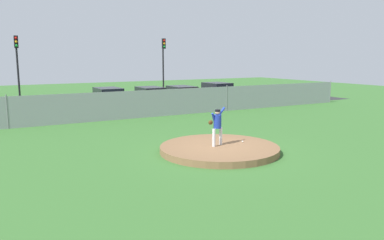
{
  "coord_description": "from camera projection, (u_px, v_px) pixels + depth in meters",
  "views": [
    {
      "loc": [
        -8.41,
        -12.69,
        3.86
      ],
      "look_at": [
        -0.24,
        1.87,
        1.09
      ],
      "focal_mm": 35.45,
      "sensor_mm": 36.0,
      "label": 1
    }
  ],
  "objects": [
    {
      "name": "chainlink_fence",
      "position": [
        133.0,
        105.0,
        24.07
      ],
      "size": [
        36.15,
        0.07,
        1.87
      ],
      "color": "gray",
      "rests_on": "ground_plane"
    },
    {
      "name": "ground_plane",
      "position": [
        159.0,
        129.0,
        20.77
      ],
      "size": [
        80.0,
        80.0,
        0.0
      ],
      "primitive_type": "plane",
      "color": "#386B2D"
    },
    {
      "name": "pitchers_mound",
      "position": [
        219.0,
        149.0,
        15.59
      ],
      "size": [
        4.9,
        4.9,
        0.27
      ],
      "primitive_type": "cylinder",
      "color": "brown",
      "rests_on": "ground_plane"
    },
    {
      "name": "parked_car_navy",
      "position": [
        217.0,
        93.0,
        32.18
      ],
      "size": [
        2.06,
        4.27,
        1.75
      ],
      "color": "#161E4C",
      "rests_on": "ground_plane"
    },
    {
      "name": "parked_car_teal",
      "position": [
        108.0,
        100.0,
        27.72
      ],
      "size": [
        1.87,
        4.35,
        1.67
      ],
      "color": "#146066",
      "rests_on": "ground_plane"
    },
    {
      "name": "parked_car_red",
      "position": [
        182.0,
        96.0,
        30.77
      ],
      "size": [
        1.94,
        4.54,
        1.57
      ],
      "color": "#A81919",
      "rests_on": "ground_plane"
    },
    {
      "name": "traffic_light_near",
      "position": [
        17.0,
        60.0,
        27.96
      ],
      "size": [
        0.28,
        0.46,
        5.43
      ],
      "color": "black",
      "rests_on": "ground_plane"
    },
    {
      "name": "pitcher_youth",
      "position": [
        217.0,
        124.0,
        15.48
      ],
      "size": [
        0.82,
        0.32,
        1.58
      ],
      "color": "silver",
      "rests_on": "pitchers_mound"
    },
    {
      "name": "asphalt_strip",
      "position": [
        112.0,
        110.0,
        28.09
      ],
      "size": [
        44.0,
        7.0,
        0.01
      ],
      "primitive_type": "cube",
      "color": "#2B2B2D",
      "rests_on": "ground_plane"
    },
    {
      "name": "parked_car_champagne",
      "position": [
        150.0,
        98.0,
        29.52
      ],
      "size": [
        1.9,
        4.31,
        1.59
      ],
      "color": "tan",
      "rests_on": "ground_plane"
    },
    {
      "name": "traffic_cone_orange",
      "position": [
        37.0,
        114.0,
        24.41
      ],
      "size": [
        0.4,
        0.4,
        0.55
      ],
      "color": "orange",
      "rests_on": "asphalt_strip"
    },
    {
      "name": "baseball",
      "position": [
        243.0,
        142.0,
        16.18
      ],
      "size": [
        0.07,
        0.07,
        0.07
      ],
      "primitive_type": "sphere",
      "color": "white",
      "rests_on": "pitchers_mound"
    },
    {
      "name": "traffic_light_far",
      "position": [
        163.0,
        59.0,
        34.29
      ],
      "size": [
        0.28,
        0.46,
        5.53
      ],
      "color": "black",
      "rests_on": "ground_plane"
    }
  ]
}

